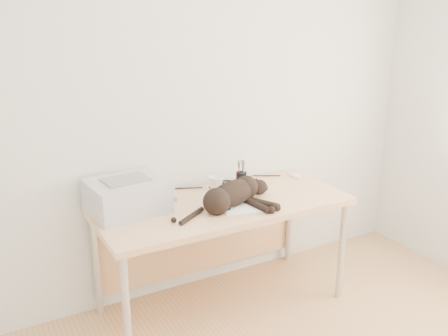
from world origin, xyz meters
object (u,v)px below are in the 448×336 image
printer (127,196)px  pen_cup (241,179)px  desk (216,217)px  mug (216,183)px  mouse (295,174)px  cat (231,196)px

printer → pen_cup: printer is taller
desk → pen_cup: pen_cup is taller
desk → pen_cup: (0.26, 0.12, 0.18)m
printer → mug: bearing=5.9°
printer → mouse: 1.28m
printer → pen_cup: size_ratio=2.53×
mug → pen_cup: size_ratio=0.55×
cat → mouse: size_ratio=6.15×
desk → mug: size_ratio=15.72×
desk → mouse: (0.71, 0.11, 0.15)m
pen_cup → mouse: bearing=-1.5°
cat → mug: cat is taller
pen_cup → cat: bearing=-130.0°
pen_cup → mouse: pen_cup is taller
printer → mug: (0.64, 0.07, -0.05)m
cat → pen_cup: pen_cup is taller
pen_cup → printer: bearing=-176.5°
desk → cat: (0.01, -0.18, 0.21)m
mouse → printer: bearing=178.2°
mouse → mug: bearing=173.9°
printer → pen_cup: 0.83m
desk → cat: 0.27m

